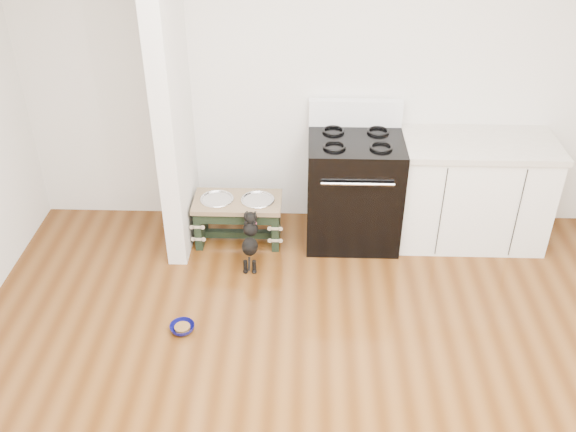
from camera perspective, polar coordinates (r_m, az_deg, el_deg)
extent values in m
plane|color=silver|center=(5.26, 3.39, 12.68)|extent=(5.00, 0.00, 5.00)
cube|color=silver|center=(4.99, -10.40, 11.06)|extent=(0.15, 0.80, 2.70)
cube|color=black|center=(5.34, 5.84, 2.30)|extent=(0.76, 0.65, 0.92)
cube|color=black|center=(5.11, 5.98, -0.05)|extent=(0.58, 0.02, 0.50)
cylinder|color=silver|center=(4.90, 6.22, 2.84)|extent=(0.56, 0.02, 0.02)
cube|color=white|center=(5.32, 6.02, 9.11)|extent=(0.76, 0.08, 0.22)
torus|color=black|center=(4.98, 4.14, 6.20)|extent=(0.18, 0.18, 0.02)
torus|color=black|center=(5.01, 8.29, 6.10)|extent=(0.18, 0.18, 0.02)
torus|color=black|center=(5.23, 4.06, 7.58)|extent=(0.18, 0.18, 0.02)
torus|color=black|center=(5.26, 8.01, 7.47)|extent=(0.18, 0.18, 0.02)
cube|color=white|center=(5.53, 15.98, 1.92)|extent=(1.20, 0.60, 0.86)
cube|color=#BDB1A1|center=(5.32, 16.72, 6.12)|extent=(1.24, 0.64, 0.05)
cube|color=black|center=(5.52, 15.93, -2.85)|extent=(1.20, 0.06, 0.10)
cube|color=black|center=(5.47, -7.75, -0.48)|extent=(0.06, 0.35, 0.36)
cube|color=black|center=(5.40, -1.06, -0.60)|extent=(0.06, 0.35, 0.36)
cube|color=black|center=(5.22, -4.66, -0.27)|extent=(0.58, 0.03, 0.09)
cube|color=black|center=(5.49, -4.38, -1.58)|extent=(0.58, 0.06, 0.06)
cube|color=brown|center=(5.32, -4.52, 1.25)|extent=(0.73, 0.39, 0.04)
cylinder|color=silver|center=(5.34, -6.33, 1.30)|extent=(0.25, 0.25, 0.04)
cylinder|color=silver|center=(5.30, -2.70, 1.24)|extent=(0.25, 0.25, 0.04)
torus|color=silver|center=(5.33, -6.34, 1.52)|extent=(0.28, 0.28, 0.02)
torus|color=silver|center=(5.29, -2.71, 1.46)|extent=(0.28, 0.28, 0.02)
cylinder|color=black|center=(5.13, -3.80, -4.49)|extent=(0.03, 0.03, 0.11)
cylinder|color=black|center=(5.12, -3.02, -4.51)|extent=(0.03, 0.03, 0.11)
sphere|color=black|center=(5.14, -3.80, -4.93)|extent=(0.04, 0.04, 0.04)
sphere|color=black|center=(5.14, -3.02, -4.95)|extent=(0.04, 0.04, 0.04)
ellipsoid|color=black|center=(5.09, -3.40, -2.73)|extent=(0.13, 0.30, 0.26)
sphere|color=black|center=(5.11, -3.35, -1.16)|extent=(0.12, 0.12, 0.12)
sphere|color=black|center=(5.10, -3.35, -0.19)|extent=(0.10, 0.10, 0.10)
sphere|color=black|center=(5.16, -3.66, 0.24)|extent=(0.04, 0.04, 0.04)
sphere|color=black|center=(5.15, -2.91, 0.22)|extent=(0.04, 0.04, 0.04)
cylinder|color=black|center=(5.05, -3.48, -4.27)|extent=(0.02, 0.08, 0.10)
torus|color=#EE4669|center=(5.11, -3.35, -0.66)|extent=(0.10, 0.06, 0.09)
imported|color=#0B0B51|center=(4.67, -9.38, -9.80)|extent=(0.22, 0.22, 0.06)
cylinder|color=brown|center=(4.67, -9.38, -9.76)|extent=(0.11, 0.11, 0.02)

